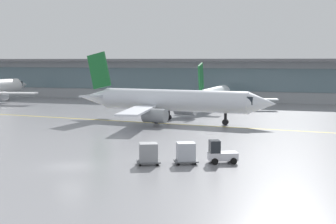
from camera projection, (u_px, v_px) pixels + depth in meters
name	position (u px, v px, depth m)	size (l,w,h in m)	color
ground_plane	(71.00, 166.00, 45.28)	(400.00, 400.00, 0.00)	gray
taxiway_centreline_stripe	(170.00, 124.00, 75.69)	(110.00, 0.36, 0.01)	yellow
terminal_concourse	(239.00, 79.00, 118.33)	(208.56, 11.00, 9.60)	#9EA3A8
gate_airplane_1	(214.00, 95.00, 99.62)	(24.92, 26.75, 8.87)	white
taxiing_regional_jet	(172.00, 101.00, 77.43)	(32.16, 29.74, 10.65)	silver
baggage_tug	(220.00, 153.00, 46.59)	(2.95, 2.42, 2.10)	silver
cargo_dolly_lead	(186.00, 152.00, 46.26)	(2.57, 2.32, 1.94)	#595B60
cargo_dolly_trailing	(148.00, 153.00, 45.92)	(2.57, 2.32, 1.94)	#595B60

